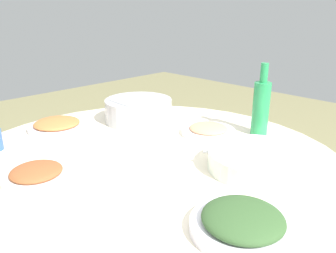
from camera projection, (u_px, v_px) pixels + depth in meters
name	position (u px, v px, depth m)	size (l,w,h in m)	color
round_dining_table	(147.00, 191.00, 1.14)	(1.32, 1.32, 0.73)	#99999E
rice_bowl	(139.00, 110.00, 1.48)	(0.29, 0.29, 0.11)	#B2B5BA
soup_bowl	(256.00, 161.00, 1.04)	(0.30, 0.30, 0.06)	white
dish_stirfry	(37.00, 174.00, 0.98)	(0.20, 0.20, 0.04)	silver
dish_shrimp	(208.00, 130.00, 1.33)	(0.21, 0.21, 0.04)	white
dish_greens	(243.00, 222.00, 0.75)	(0.24, 0.24, 0.06)	white
dish_tofu_braise	(57.00, 125.00, 1.39)	(0.23, 0.23, 0.04)	silver
green_bottle	(261.00, 107.00, 1.30)	(0.06, 0.06, 0.28)	#279150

